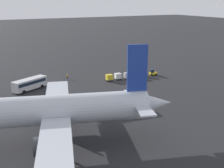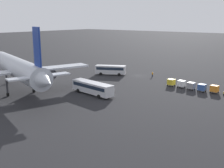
% 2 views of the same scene
% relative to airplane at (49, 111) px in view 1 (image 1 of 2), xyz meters
% --- Properties ---
extents(ground_plane, '(600.00, 600.00, 0.00)m').
position_rel_airplane_xyz_m(ground_plane, '(-11.73, -38.09, -6.49)').
color(ground_plane, '#232326').
extents(airplane, '(43.02, 36.69, 17.25)m').
position_rel_airplane_xyz_m(airplane, '(0.00, 0.00, 0.00)').
color(airplane, '#B2B7C1').
rests_on(airplane, ground).
extents(shuttle_bus_near, '(10.32, 7.07, 3.24)m').
position_rel_airplane_xyz_m(shuttle_bus_near, '(-3.55, -33.47, -4.55)').
color(shuttle_bus_near, silver).
rests_on(shuttle_bus_near, ground).
extents(shuttle_bus_far, '(13.22, 4.44, 3.15)m').
position_rel_airplane_xyz_m(shuttle_bus_far, '(-15.58, -10.81, -4.59)').
color(shuttle_bus_far, silver).
rests_on(shuttle_bus_far, ground).
extents(baggage_tug, '(2.64, 2.12, 2.10)m').
position_rel_airplane_xyz_m(baggage_tug, '(-43.41, -30.51, -5.55)').
color(baggage_tug, gold).
rests_on(baggage_tug, ground).
extents(worker_person, '(0.38, 0.38, 1.74)m').
position_rel_airplane_xyz_m(worker_person, '(-16.51, -39.39, -5.62)').
color(worker_person, '#1E1E2D').
rests_on(worker_person, ground).
extents(cargo_cart_orange, '(2.10, 1.81, 2.06)m').
position_rel_airplane_xyz_m(cargo_cart_orange, '(-39.67, -31.02, -5.30)').
color(cargo_cart_orange, '#38383D').
rests_on(cargo_cart_orange, ground).
extents(cargo_cart_blue, '(2.10, 1.81, 2.06)m').
position_rel_airplane_xyz_m(cargo_cart_blue, '(-36.60, -30.43, -5.30)').
color(cargo_cart_blue, '#38383D').
rests_on(cargo_cart_blue, ground).
extents(cargo_cart_grey, '(2.10, 1.81, 2.06)m').
position_rel_airplane_xyz_m(cargo_cart_grey, '(-33.53, -30.63, -5.30)').
color(cargo_cart_grey, '#38383D').
rests_on(cargo_cart_grey, ground).
extents(cargo_cart_white, '(2.10, 1.81, 2.06)m').
position_rel_airplane_xyz_m(cargo_cart_white, '(-30.47, -31.22, -5.30)').
color(cargo_cart_white, '#38383D').
rests_on(cargo_cart_white, ground).
extents(cargo_cart_yellow, '(2.10, 1.81, 2.06)m').
position_rel_airplane_xyz_m(cargo_cart_yellow, '(-27.40, -31.18, -5.30)').
color(cargo_cart_yellow, '#38383D').
rests_on(cargo_cart_yellow, ground).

